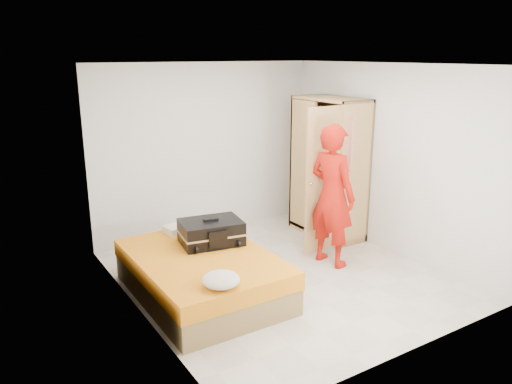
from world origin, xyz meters
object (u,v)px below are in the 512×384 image
bed (202,275)px  person (332,196)px  suitcase (211,232)px  round_cushion (221,280)px  wardrobe (328,172)px

bed → person: 1.98m
suitcase → round_cushion: size_ratio=2.16×
bed → round_cushion: (-0.19, -0.82, 0.32)m
bed → round_cushion: 0.90m
wardrobe → suitcase: (-2.24, -0.52, -0.36)m
suitcase → person: bearing=-2.1°
person → suitcase: 1.66m
wardrobe → round_cushion: size_ratio=5.57×
round_cushion → person: bearing=20.2°
wardrobe → suitcase: wardrobe is taller
person → round_cushion: size_ratio=4.97×
wardrobe → suitcase: size_ratio=2.58×
person → round_cushion: (-2.05, -0.75, -0.37)m
bed → round_cushion: round_cushion is taller
person → suitcase: bearing=67.9°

